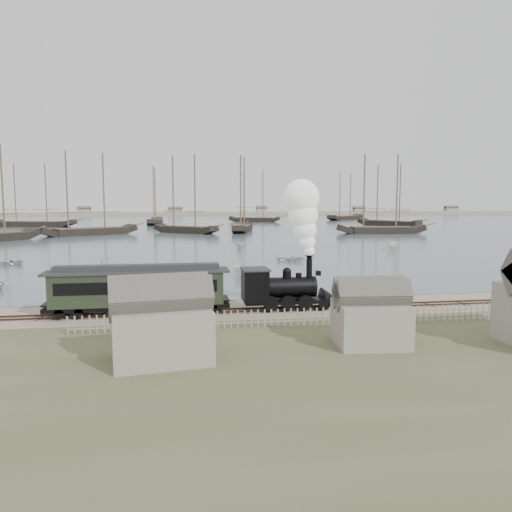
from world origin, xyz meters
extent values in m
plane|color=tan|center=(0.00, 0.00, 0.00)|extent=(600.00, 600.00, 0.00)
cube|color=#455863|center=(0.00, 170.00, 0.03)|extent=(600.00, 336.00, 0.06)
cube|color=#3B2620|center=(0.00, -2.50, 0.10)|extent=(120.00, 0.08, 0.12)
cube|color=#3B2620|center=(0.00, -1.50, 0.10)|extent=(120.00, 0.08, 0.12)
cube|color=#41362A|center=(0.00, -2.00, 0.03)|extent=(120.00, 1.80, 0.06)
cube|color=tan|center=(0.00, 250.00, 0.00)|extent=(500.00, 20.00, 1.80)
cube|color=black|center=(-0.58, -2.00, 0.73)|extent=(7.05, 2.07, 0.26)
cylinder|color=black|center=(-0.99, -2.00, 1.77)|extent=(4.36, 1.56, 1.56)
cube|color=black|center=(-3.27, -2.00, 1.98)|extent=(1.87, 2.28, 2.39)
cube|color=#2A2B2D|center=(-3.27, -2.00, 3.22)|extent=(2.07, 2.49, 0.12)
cylinder|color=black|center=(0.98, -2.00, 3.17)|extent=(0.46, 0.46, 1.66)
sphere|color=black|center=(-0.79, -2.00, 2.98)|extent=(0.66, 0.66, 0.66)
cone|color=black|center=(2.74, -2.00, 0.63)|extent=(1.45, 2.07, 2.07)
cube|color=black|center=(1.70, -2.00, 2.81)|extent=(0.36, 0.36, 0.36)
cube|color=black|center=(-11.98, -2.00, 0.68)|extent=(13.30, 2.19, 0.33)
cube|color=black|center=(-11.98, -2.00, 2.01)|extent=(12.35, 2.38, 2.38)
cube|color=black|center=(-11.98, -3.21, 2.25)|extent=(11.40, 0.06, 0.86)
cube|color=black|center=(-11.98, -0.79, 2.25)|extent=(11.40, 0.06, 0.86)
cube|color=#2A2B2D|center=(-11.98, -2.00, 3.25)|extent=(13.30, 2.57, 0.17)
cube|color=#2A2B2D|center=(-11.98, -2.00, 3.53)|extent=(11.88, 1.14, 0.43)
imported|color=white|center=(2.53, 1.19, 0.35)|extent=(3.56, 4.08, 0.71)
imported|color=white|center=(-17.55, 20.34, 0.96)|extent=(4.42, 4.51, 1.80)
imported|color=white|center=(-2.12, 13.96, 0.77)|extent=(3.89, 3.08, 1.43)
imported|color=white|center=(6.40, 27.67, 0.46)|extent=(3.95, 4.60, 0.80)
imported|color=white|center=(27.26, 41.21, 0.76)|extent=(3.55, 3.51, 1.40)
imported|color=white|center=(-31.22, 29.44, 0.48)|extent=(3.01, 4.16, 0.85)
imported|color=white|center=(1.70, 47.13, 0.98)|extent=(3.62, 3.16, 1.83)
camera|label=1|loc=(-9.07, -39.12, 8.45)|focal=35.00mm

